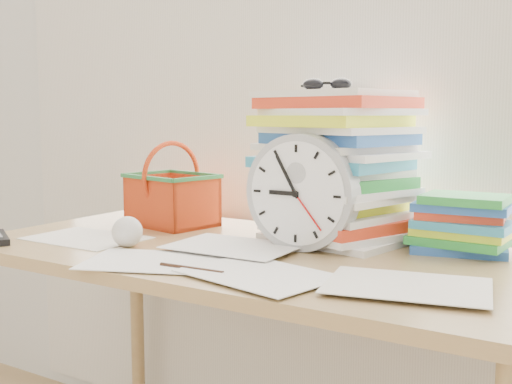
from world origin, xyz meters
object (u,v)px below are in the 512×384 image
Objects in this scene: paper_stack at (335,166)px; book_stack at (461,224)px; desk at (251,279)px; clock at (302,192)px; basket at (172,184)px.

book_stack is (0.32, 0.01, -0.12)m from paper_stack.
desk is 0.25m from clock.
basket is (-0.81, -0.07, 0.05)m from book_stack.
desk is 5.92× the size of book_stack.
desk is 0.51m from book_stack.
clock reaches higher than book_stack.
paper_stack is 1.58× the size of basket.
desk is at bearing -153.62° from clock.
desk is 5.82× the size of basket.
paper_stack is at bearing -178.11° from book_stack.
basket is at bearing -175.11° from book_stack.
paper_stack reaches higher than basket.
clock is at bearing -93.23° from paper_stack.
book_stack is 0.98× the size of basket.
basket is (-0.49, -0.06, -0.07)m from paper_stack.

